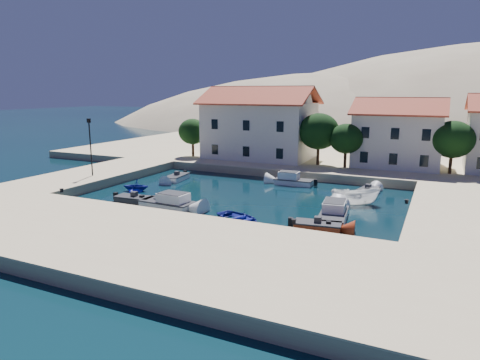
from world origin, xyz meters
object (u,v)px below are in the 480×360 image
object	(u,v)px
building_left	(260,122)
building_mid	(398,132)
boat_east	(355,205)
lamppost	(90,141)
cabin_cruiser_east	(333,214)
cabin_cruiser_south	(167,203)
rowboat_south	(239,222)

from	to	relation	value
building_left	building_mid	xyz separation A→B (m)	(18.00, 1.00, -0.71)
building_left	boat_east	size ratio (longest dim) A/B	3.29
lamppost	building_mid	bearing A→B (deg)	35.45
cabin_cruiser_east	cabin_cruiser_south	bearing A→B (deg)	93.67
cabin_cruiser_south	rowboat_south	size ratio (longest dim) A/B	1.15
lamppost	rowboat_south	world-z (taller)	lamppost
building_left	building_mid	distance (m)	18.04
building_left	lamppost	xyz separation A→B (m)	(-11.50, -20.00, -1.18)
lamppost	rowboat_south	xyz separation A→B (m)	(20.52, -5.69, -4.75)
building_left	rowboat_south	size ratio (longest dim) A/B	3.37
building_mid	rowboat_south	xyz separation A→B (m)	(-8.98, -26.69, -5.22)
cabin_cruiser_east	boat_east	distance (m)	5.70
lamppost	boat_east	bearing A→B (deg)	7.52
building_mid	rowboat_south	bearing A→B (deg)	-108.60
lamppost	cabin_cruiser_east	world-z (taller)	lamppost
boat_east	building_left	bearing A→B (deg)	20.43
lamppost	building_left	bearing A→B (deg)	60.10
boat_east	cabin_cruiser_east	bearing A→B (deg)	148.62
cabin_cruiser_east	boat_east	bearing A→B (deg)	-13.54
building_left	lamppost	size ratio (longest dim) A/B	2.36
building_mid	boat_east	xyz separation A→B (m)	(-1.73, -17.33, -5.22)
rowboat_south	building_left	bearing A→B (deg)	44.21
lamppost	cabin_cruiser_south	size ratio (longest dim) A/B	1.24
building_mid	rowboat_south	distance (m)	28.64
cabin_cruiser_east	rowboat_south	bearing A→B (deg)	112.88
cabin_cruiser_east	building_mid	bearing A→B (deg)	-12.62
lamppost	boat_east	distance (m)	28.41
rowboat_south	cabin_cruiser_east	xyz separation A→B (m)	(6.57, 3.72, 0.48)
building_mid	boat_east	distance (m)	18.19
cabin_cruiser_east	boat_east	world-z (taller)	cabin_cruiser_east
cabin_cruiser_south	cabin_cruiser_east	distance (m)	14.34
building_left	cabin_cruiser_south	size ratio (longest dim) A/B	2.94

